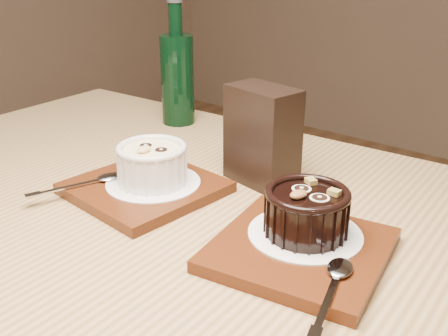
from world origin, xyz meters
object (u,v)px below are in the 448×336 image
object	(u,v)px
table	(183,291)
ramekin_dark	(307,210)
tray_left	(145,188)
condiment_stand	(262,136)
tray_right	(300,250)
green_bottle	(177,76)
ramekin_white	(152,162)

from	to	relation	value
table	ramekin_dark	size ratio (longest dim) A/B	13.08
tray_left	condiment_stand	xyz separation A→B (m)	(0.10, 0.13, 0.06)
tray_left	condiment_stand	distance (m)	0.18
table	condiment_stand	world-z (taller)	condiment_stand
ramekin_dark	condiment_stand	distance (m)	0.18
tray_right	condiment_stand	distance (m)	0.21
ramekin_dark	condiment_stand	world-z (taller)	condiment_stand
tray_left	ramekin_dark	size ratio (longest dim) A/B	1.89
tray_right	green_bottle	bearing A→B (deg)	149.33
green_bottle	table	bearing A→B (deg)	-45.64
ramekin_white	condiment_stand	distance (m)	0.16
condiment_stand	green_bottle	size ratio (longest dim) A/B	0.60
table	green_bottle	world-z (taller)	green_bottle
tray_right	ramekin_dark	size ratio (longest dim) A/B	1.89
tray_left	condiment_stand	world-z (taller)	condiment_stand
ramekin_dark	green_bottle	world-z (taller)	green_bottle
ramekin_white	condiment_stand	bearing A→B (deg)	51.42
green_bottle	ramekin_dark	bearing A→B (deg)	-28.93
tray_right	green_bottle	xyz separation A→B (m)	(-0.44, 0.26, 0.08)
ramekin_dark	condiment_stand	xyz separation A→B (m)	(-0.14, 0.11, 0.02)
ramekin_white	green_bottle	xyz separation A→B (m)	(-0.19, 0.25, 0.04)
tray_right	ramekin_white	bearing A→B (deg)	178.18
table	tray_left	size ratio (longest dim) A/B	6.92
table	tray_right	xyz separation A→B (m)	(0.14, 0.04, 0.10)
ramekin_white	tray_right	xyz separation A→B (m)	(0.24, -0.01, -0.04)
table	ramekin_dark	world-z (taller)	ramekin_dark
ramekin_white	tray_left	bearing A→B (deg)	-149.49
tray_right	tray_left	bearing A→B (deg)	179.72
table	tray_right	size ratio (longest dim) A/B	6.92
table	tray_left	world-z (taller)	tray_left
tray_left	tray_right	world-z (taller)	same
condiment_stand	green_bottle	bearing A→B (deg)	156.64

